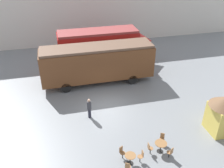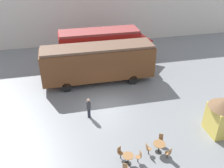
{
  "view_description": "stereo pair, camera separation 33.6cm",
  "coord_description": "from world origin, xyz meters",
  "px_view_note": "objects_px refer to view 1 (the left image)",
  "views": [
    {
      "loc": [
        -3.76,
        -16.86,
        12.28
      ],
      "look_at": [
        0.61,
        1.0,
        1.6
      ],
      "focal_mm": 40.0,
      "sensor_mm": 36.0,
      "label": 1
    },
    {
      "loc": [
        -3.43,
        -16.93,
        12.28
      ],
      "look_at": [
        0.61,
        1.0,
        1.6
      ],
      "focal_mm": 40.0,
      "sensor_mm": 36.0,
      "label": 2
    }
  ],
  "objects_px": {
    "cafe_table_near": "(130,158)",
    "ticket_kiosk": "(224,112)",
    "cafe_table_mid": "(161,145)",
    "visitor_person": "(89,108)",
    "cafe_chair_0": "(122,152)",
    "passenger_coach_wooden": "(97,62)",
    "streamlined_locomotive": "(105,44)"
  },
  "relations": [
    {
      "from": "cafe_table_near",
      "to": "ticket_kiosk",
      "type": "relative_size",
      "value": 0.24
    },
    {
      "from": "ticket_kiosk",
      "to": "cafe_table_near",
      "type": "bearing_deg",
      "value": -168.76
    },
    {
      "from": "passenger_coach_wooden",
      "to": "streamlined_locomotive",
      "type": "bearing_deg",
      "value": 67.06
    },
    {
      "from": "passenger_coach_wooden",
      "to": "cafe_chair_0",
      "type": "distance_m",
      "value": 10.3
    },
    {
      "from": "cafe_table_near",
      "to": "visitor_person",
      "type": "relative_size",
      "value": 0.42
    },
    {
      "from": "passenger_coach_wooden",
      "to": "cafe_table_mid",
      "type": "distance_m",
      "value": 10.63
    },
    {
      "from": "visitor_person",
      "to": "cafe_chair_0",
      "type": "bearing_deg",
      "value": -74.18
    },
    {
      "from": "streamlined_locomotive",
      "to": "visitor_person",
      "type": "distance_m",
      "value": 9.93
    },
    {
      "from": "visitor_person",
      "to": "ticket_kiosk",
      "type": "xyz_separation_m",
      "value": [
        9.06,
        -3.85,
        0.74
      ]
    },
    {
      "from": "passenger_coach_wooden",
      "to": "visitor_person",
      "type": "bearing_deg",
      "value": -107.53
    },
    {
      "from": "passenger_coach_wooden",
      "to": "ticket_kiosk",
      "type": "relative_size",
      "value": 3.55
    },
    {
      "from": "visitor_person",
      "to": "ticket_kiosk",
      "type": "distance_m",
      "value": 9.88
    },
    {
      "from": "passenger_coach_wooden",
      "to": "cafe_table_near",
      "type": "relative_size",
      "value": 14.82
    },
    {
      "from": "cafe_table_near",
      "to": "ticket_kiosk",
      "type": "distance_m",
      "value": 7.6
    },
    {
      "from": "passenger_coach_wooden",
      "to": "cafe_table_near",
      "type": "height_order",
      "value": "passenger_coach_wooden"
    },
    {
      "from": "streamlined_locomotive",
      "to": "passenger_coach_wooden",
      "type": "xyz_separation_m",
      "value": [
        -1.6,
        -3.77,
        -0.22
      ]
    },
    {
      "from": "cafe_table_mid",
      "to": "passenger_coach_wooden",
      "type": "bearing_deg",
      "value": 102.25
    },
    {
      "from": "streamlined_locomotive",
      "to": "cafe_chair_0",
      "type": "xyz_separation_m",
      "value": [
        -1.99,
        -13.92,
        -1.89
      ]
    },
    {
      "from": "streamlined_locomotive",
      "to": "cafe_chair_0",
      "type": "bearing_deg",
      "value": -98.15
    },
    {
      "from": "passenger_coach_wooden",
      "to": "cafe_table_near",
      "type": "xyz_separation_m",
      "value": [
        -0.03,
        -10.78,
        -1.66
      ]
    },
    {
      "from": "cafe_chair_0",
      "to": "ticket_kiosk",
      "type": "bearing_deg",
      "value": 65.83
    },
    {
      "from": "cafe_chair_0",
      "to": "visitor_person",
      "type": "height_order",
      "value": "visitor_person"
    },
    {
      "from": "passenger_coach_wooden",
      "to": "ticket_kiosk",
      "type": "xyz_separation_m",
      "value": [
        7.34,
        -9.32,
        -0.51
      ]
    },
    {
      "from": "cafe_table_mid",
      "to": "ticket_kiosk",
      "type": "height_order",
      "value": "ticket_kiosk"
    },
    {
      "from": "streamlined_locomotive",
      "to": "ticket_kiosk",
      "type": "relative_size",
      "value": 3.5
    },
    {
      "from": "streamlined_locomotive",
      "to": "ticket_kiosk",
      "type": "bearing_deg",
      "value": -66.32
    },
    {
      "from": "cafe_table_mid",
      "to": "visitor_person",
      "type": "xyz_separation_m",
      "value": [
        -3.96,
        4.8,
        0.36
      ]
    },
    {
      "from": "passenger_coach_wooden",
      "to": "cafe_table_mid",
      "type": "bearing_deg",
      "value": -77.75
    },
    {
      "from": "visitor_person",
      "to": "ticket_kiosk",
      "type": "relative_size",
      "value": 0.57
    },
    {
      "from": "passenger_coach_wooden",
      "to": "ticket_kiosk",
      "type": "bearing_deg",
      "value": -51.78
    },
    {
      "from": "cafe_table_mid",
      "to": "cafe_table_near",
      "type": "bearing_deg",
      "value": -167.1
    },
    {
      "from": "cafe_chair_0",
      "to": "ticket_kiosk",
      "type": "xyz_separation_m",
      "value": [
        7.74,
        0.84,
        1.16
      ]
    }
  ]
}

